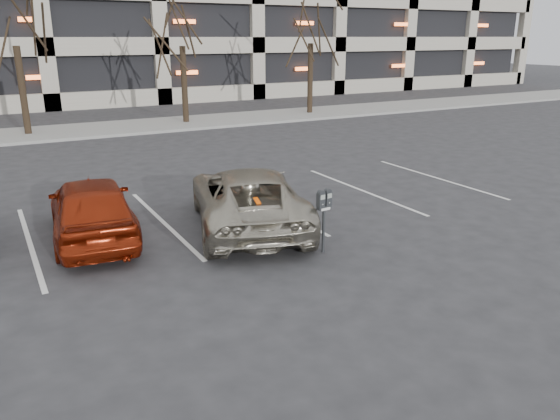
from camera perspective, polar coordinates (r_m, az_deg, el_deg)
name	(u,v)px	position (r m, az deg, el deg)	size (l,w,h in m)	color
ground	(264,244)	(11.17, -1.68, -3.53)	(140.00, 140.00, 0.00)	#28282B
sidewalk	(101,129)	(26.02, -18.17, 8.02)	(80.00, 4.00, 0.12)	gray
stall_lines	(163,222)	(12.70, -12.09, -1.24)	(16.90, 5.20, 0.00)	silver
parking_meter	(324,205)	(10.45, 4.63, 0.48)	(0.33, 0.16, 1.25)	black
suv_silver	(247,198)	(11.99, -3.42, 1.30)	(3.52, 5.22, 1.34)	#A8A18F
car_red	(92,208)	(11.86, -19.05, 0.22)	(1.60, 3.98, 1.36)	maroon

